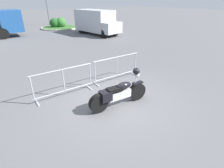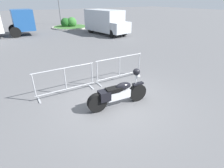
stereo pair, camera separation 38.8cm
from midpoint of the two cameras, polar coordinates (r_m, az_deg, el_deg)
The scene contains 7 objects.
ground_plane at distance 6.27m, azimuth -0.68°, elevation -5.80°, with size 120.00×120.00×0.00m, color #5B5B5E.
motorcycle at distance 5.84m, azimuth 0.42°, elevation -3.00°, with size 2.19×0.42×1.24m.
crowd_barrier_near at distance 6.69m, azimuth -17.10°, elevation 0.56°, with size 2.29×0.50×1.07m.
crowd_barrier_far at distance 7.73m, azimuth 0.04°, elevation 5.23°, with size 2.29×0.50×1.07m.
delivery_van at distance 18.67m, azimuth -5.83°, elevation 19.67°, with size 2.72×5.25×2.31m.
pedestrian at distance 20.02m, azimuth -10.41°, elevation 18.91°, with size 0.48×0.48×1.69m.
planter_island at distance 23.68m, azimuth -17.29°, elevation 18.03°, with size 4.48×4.48×1.24m.
Camera 1 is at (-3.25, -4.22, 3.32)m, focal length 28.00 mm.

